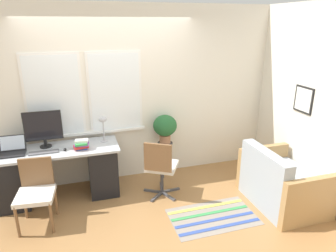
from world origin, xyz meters
TOP-DOWN VIEW (x-y plane):
  - ground_plane at (0.00, 0.00)m, footprint 14.00×14.00m
  - wall_back_with_window at (-0.02, 0.70)m, footprint 9.00×0.12m
  - wall_right_with_picture at (2.64, -0.00)m, footprint 0.08×9.00m
  - desk at (-0.84, 0.31)m, footprint 1.68×0.62m
  - laptop at (-1.39, 0.32)m, footprint 0.33×0.29m
  - monitor at (-0.99, 0.44)m, footprint 0.50×0.16m
  - keyboard at (-1.00, 0.22)m, footprint 0.38×0.11m
  - mouse at (-0.72, 0.22)m, footprint 0.04×0.07m
  - desk_lamp at (-0.17, 0.41)m, footprint 0.12×0.12m
  - book_stack at (-0.50, 0.21)m, footprint 0.21×0.18m
  - desk_chair_wooden at (-1.09, -0.23)m, footprint 0.47×0.48m
  - office_chair_swivel at (0.55, -0.09)m, footprint 0.57×0.58m
  - couch_loveseat at (2.10, -0.75)m, footprint 0.82×1.13m
  - plant_stand at (0.79, 0.50)m, footprint 0.24×0.24m
  - potted_plant at (0.79, 0.50)m, footprint 0.38×0.38m
  - floor_rug_striped at (1.06, -0.78)m, footprint 1.12×0.68m

SIDE VIEW (x-z plane):
  - ground_plane at x=0.00m, z-range 0.00..0.00m
  - floor_rug_striped at x=1.06m, z-range 0.00..0.01m
  - couch_loveseat at x=2.10m, z-range -0.12..0.70m
  - desk at x=-0.84m, z-range 0.02..0.78m
  - desk_chair_wooden at x=-1.09m, z-range 0.04..0.87m
  - office_chair_swivel at x=0.55m, z-range 0.04..0.92m
  - plant_stand at x=0.79m, z-range 0.22..0.80m
  - keyboard at x=-1.00m, z-range 0.76..0.78m
  - mouse at x=-0.72m, z-range 0.76..0.79m
  - laptop at x=-1.39m, z-range 0.70..0.92m
  - book_stack at x=-0.50m, z-range 0.76..0.90m
  - potted_plant at x=0.79m, z-range 0.63..1.09m
  - monitor at x=-0.99m, z-range 0.79..1.31m
  - desk_lamp at x=-0.17m, z-range 0.86..1.24m
  - wall_right_with_picture at x=2.64m, z-range 0.00..2.70m
  - wall_back_with_window at x=-0.02m, z-range 0.00..2.70m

